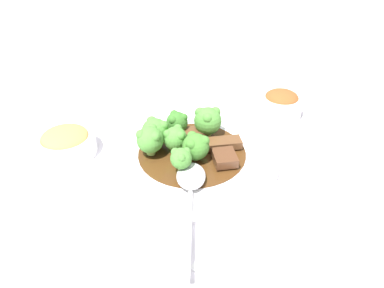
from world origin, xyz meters
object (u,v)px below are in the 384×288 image
at_px(main_plate, 192,155).
at_px(broccoli_floret_6, 196,146).
at_px(broccoli_floret_2, 175,138).
at_px(beef_strip_3, 225,158).
at_px(side_bowl_kimchi, 281,104).
at_px(side_bowl_appetizer, 66,142).
at_px(broccoli_floret_4, 208,120).
at_px(broccoli_floret_5, 150,139).
at_px(serving_spoon, 191,183).
at_px(broccoli_floret_0, 177,122).
at_px(beef_strip_2, 192,133).
at_px(broccoli_floret_1, 181,158).
at_px(sauce_dish, 277,241).
at_px(broccoli_floret_3, 155,131).
at_px(beef_strip_1, 224,143).
at_px(beef_strip_0, 193,144).

xyz_separation_m(main_plate, broccoli_floret_6, (0.02, 0.02, 0.04)).
bearing_deg(broccoli_floret_2, beef_strip_3, 102.47).
xyz_separation_m(side_bowl_kimchi, side_bowl_appetizer, (0.36, -0.27, -0.00)).
distance_m(beef_strip_3, broccoli_floret_2, 0.10).
bearing_deg(broccoli_floret_4, beef_strip_3, 52.20).
relative_size(beef_strip_3, broccoli_floret_4, 1.06).
bearing_deg(main_plate, beef_strip_3, 95.71).
bearing_deg(side_bowl_kimchi, broccoli_floret_6, -10.51).
relative_size(broccoli_floret_5, serving_spoon, 0.27).
height_order(main_plate, broccoli_floret_0, broccoli_floret_0).
relative_size(broccoli_floret_0, side_bowl_kimchi, 0.51).
bearing_deg(beef_strip_2, main_plate, 35.35).
distance_m(main_plate, side_bowl_kimchi, 0.25).
relative_size(main_plate, broccoli_floret_4, 5.64).
relative_size(beef_strip_3, broccoli_floret_1, 1.27).
bearing_deg(sauce_dish, broccoli_floret_1, -100.10).
bearing_deg(broccoli_floret_6, broccoli_floret_3, -85.48).
distance_m(broccoli_floret_0, broccoli_floret_3, 0.05).
bearing_deg(side_bowl_appetizer, broccoli_floret_3, 125.00).
xyz_separation_m(broccoli_floret_0, sauce_dish, (0.12, 0.27, -0.04)).
height_order(broccoli_floret_6, side_bowl_kimchi, broccoli_floret_6).
xyz_separation_m(beef_strip_1, serving_spoon, (0.12, 0.01, -0.00)).
bearing_deg(beef_strip_1, sauce_dish, 50.90).
distance_m(beef_strip_3, broccoli_floret_5, 0.14).
xyz_separation_m(broccoli_floret_4, serving_spoon, (0.14, 0.06, -0.02)).
bearing_deg(broccoli_floret_4, broccoli_floret_1, 12.57).
xyz_separation_m(beef_strip_1, broccoli_floret_0, (0.02, -0.10, 0.02)).
height_order(beef_strip_0, broccoli_floret_5, broccoli_floret_5).
bearing_deg(broccoli_floret_6, main_plate, -129.06).
bearing_deg(beef_strip_3, broccoli_floret_6, -65.05).
distance_m(broccoli_floret_5, side_bowl_appetizer, 0.17).
bearing_deg(beef_strip_3, broccoli_floret_5, -65.30).
xyz_separation_m(beef_strip_1, side_bowl_appetizer, (0.16, -0.24, -0.00)).
xyz_separation_m(beef_strip_3, broccoli_floret_0, (-0.02, -0.12, 0.02)).
height_order(beef_strip_0, broccoli_floret_0, broccoli_floret_0).
bearing_deg(beef_strip_1, side_bowl_appetizer, -56.32).
height_order(main_plate, broccoli_floret_5, broccoli_floret_5).
height_order(beef_strip_2, broccoli_floret_4, broccoli_floret_4).
relative_size(broccoli_floret_2, broccoli_floret_6, 0.93).
relative_size(broccoli_floret_0, broccoli_floret_3, 0.88).
relative_size(beef_strip_1, broccoli_floret_1, 1.40).
relative_size(beef_strip_1, broccoli_floret_6, 1.34).
height_order(beef_strip_3, side_bowl_appetizer, side_bowl_appetizer).
bearing_deg(serving_spoon, broccoli_floret_2, -129.30).
distance_m(beef_strip_2, broccoli_floret_6, 0.07).
distance_m(beef_strip_1, sauce_dish, 0.22).
height_order(broccoli_floret_5, side_bowl_appetizer, broccoli_floret_5).
xyz_separation_m(broccoli_floret_2, broccoli_floret_5, (0.04, -0.03, 0.01)).
bearing_deg(broccoli_floret_1, broccoli_floret_6, -177.54).
bearing_deg(serving_spoon, broccoli_floret_1, -119.82).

